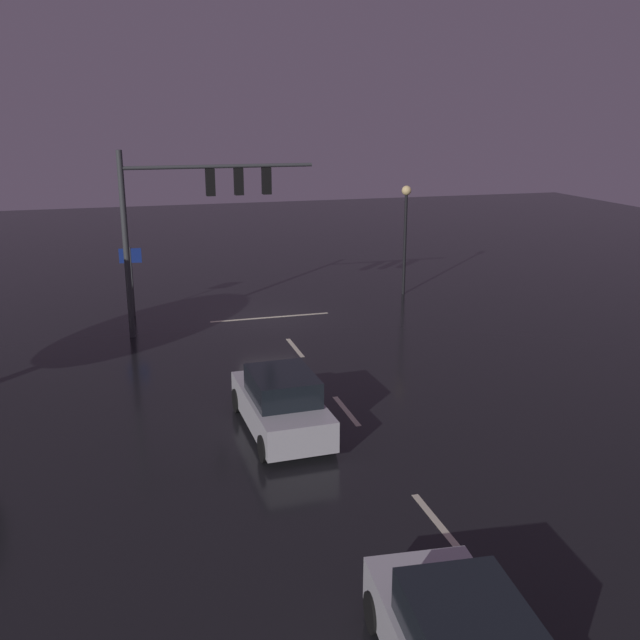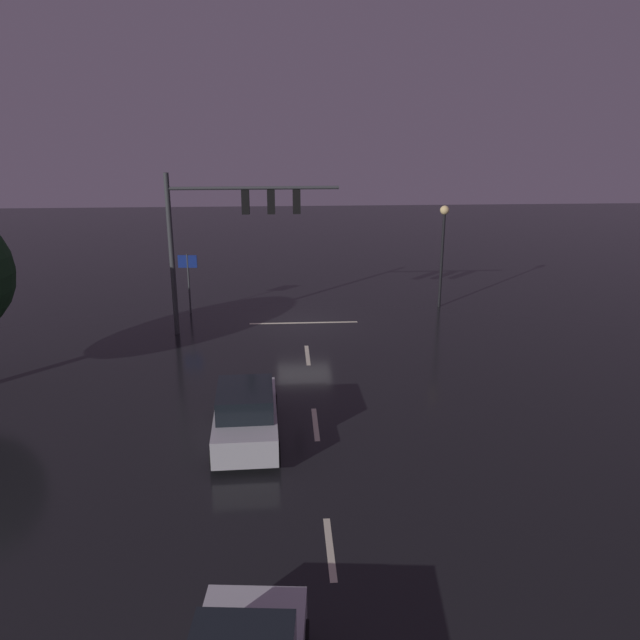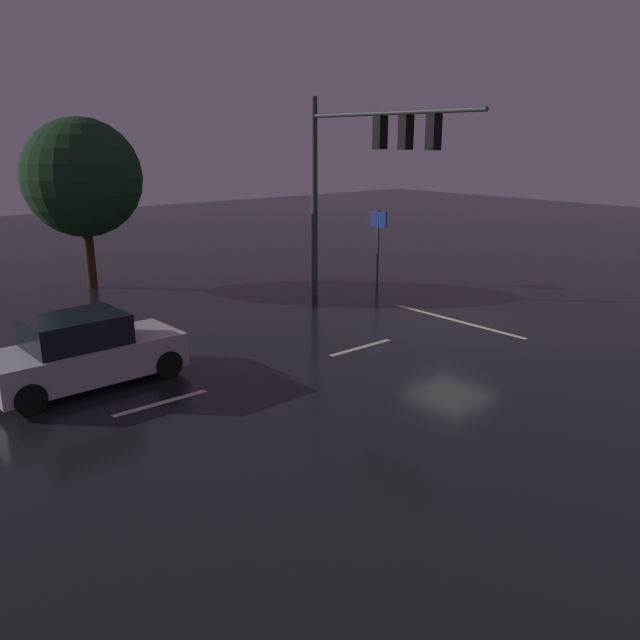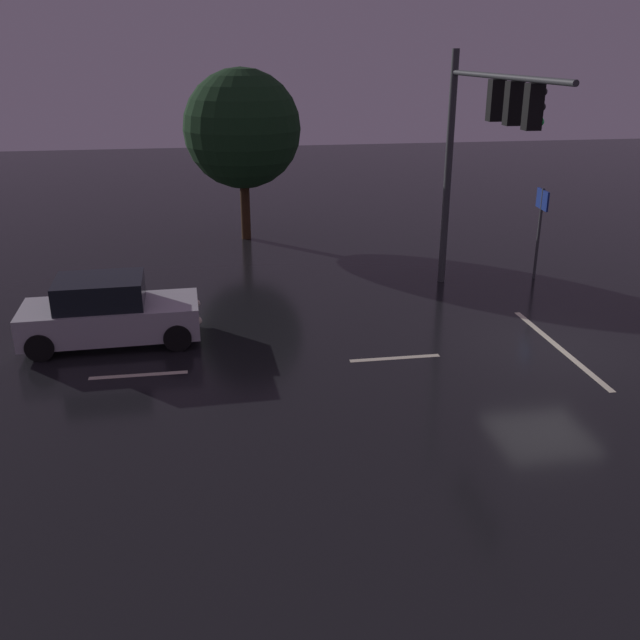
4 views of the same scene
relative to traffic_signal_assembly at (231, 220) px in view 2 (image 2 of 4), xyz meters
The scene contains 9 objects.
ground_plane 5.93m from the traffic_signal_assembly, 162.09° to the right, with size 80.00×80.00×0.00m, color black.
traffic_signal_assembly is the anchor object (origin of this frame).
lane_dash_far 6.57m from the traffic_signal_assembly, 135.61° to the left, with size 2.20×0.16×0.01m, color beige.
lane_dash_mid 10.73m from the traffic_signal_assembly, 108.83° to the left, with size 2.20×0.16×0.01m, color beige.
lane_dash_near 16.10m from the traffic_signal_assembly, 101.57° to the left, with size 2.20×0.16×0.01m, color beige.
stop_bar 5.96m from the traffic_signal_assembly, 158.91° to the right, with size 5.00×0.16×0.01m, color beige.
car_approaching 10.72m from the traffic_signal_assembly, 95.69° to the left, with size 2.02×4.42×1.70m.
street_lamp_left_kerb 10.63m from the traffic_signal_assembly, 161.03° to the right, with size 0.44×0.44×5.05m.
route_sign 4.80m from the traffic_signal_assembly, 52.24° to the right, with size 0.90×0.14×2.91m.
Camera 2 is at (0.94, 27.92, 9.19)m, focal length 35.88 mm.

